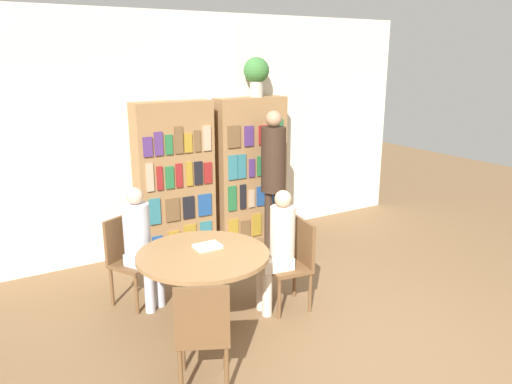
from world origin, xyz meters
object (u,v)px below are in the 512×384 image
Objects in this scene: bookshelf_left at (175,179)px; chair_near_camera at (203,330)px; chair_far_side at (294,260)px; seated_reader_left at (141,241)px; reading_table at (203,265)px; chair_left_side at (129,255)px; seated_reader_right at (278,245)px; bookshelf_right at (250,169)px; librarian_standing at (273,165)px; flower_vase at (256,73)px.

bookshelf_left is 2.90m from chair_near_camera.
chair_far_side is 0.73× the size of seated_reader_left.
chair_left_side is at bearing 118.06° from reading_table.
chair_far_side is 0.26m from seated_reader_right.
bookshelf_right is at bearing -0.01° from bookshelf_left.
chair_far_side is (1.35, 0.72, 0.00)m from chair_near_camera.
chair_left_side is 1.69m from chair_far_side.
chair_left_side is 0.73× the size of seated_reader_left.
librarian_standing reaches higher than chair_near_camera.
chair_near_camera is at bearing 130.49° from seated_reader_right.
chair_left_side is (-2.16, -1.03, -1.75)m from flower_vase.
chair_near_camera is (-0.41, -0.85, -0.11)m from reading_table.
librarian_standing reaches higher than reading_table.
bookshelf_left is 1.11m from bookshelf_right.
chair_near_camera is 1.69m from chair_left_side.
librarian_standing is at bearing 165.98° from chair_left_side.
bookshelf_right is 2.15× the size of chair_near_camera.
flower_vase is 0.57× the size of chair_near_camera.
flower_vase is 0.57× the size of chair_left_side.
seated_reader_right reaches higher than chair_near_camera.
librarian_standing is (1.15, -0.50, 0.15)m from bookshelf_left.
seated_reader_left is at bearing -126.01° from bookshelf_left.
seated_reader_right is (1.17, 0.75, 0.19)m from chair_near_camera.
bookshelf_right is 1.57× the size of seated_reader_right.
librarian_standing is at bearing 39.41° from reading_table.
bookshelf_right is 2.49m from reading_table.
chair_near_camera is at bearing -108.66° from bookshelf_left.
chair_left_side is (-0.03, 1.69, 0.00)m from chair_near_camera.
chair_far_side is 0.73× the size of seated_reader_right.
librarian_standing is (2.10, 0.52, 0.61)m from chair_left_side.
bookshelf_left reaches higher than seated_reader_left.
reading_table is at bearing 90.00° from chair_left_side.
librarian_standing reaches higher than seated_reader_left.
chair_far_side is at bearing 120.09° from seated_reader_left.
chair_left_side is 0.27m from seated_reader_left.
bookshelf_right reaches higher than librarian_standing.
seated_reader_left is (-0.36, 0.68, 0.09)m from reading_table.
bookshelf_left is 1.56× the size of seated_reader_left.
reading_table is 0.67× the size of librarian_standing.
seated_reader_left reaches higher than chair_far_side.
reading_table is at bearing -132.51° from flower_vase.
bookshelf_left is 2.15× the size of chair_far_side.
bookshelf_left reaches higher than librarian_standing.
seated_reader_right is 1.77m from librarian_standing.
chair_near_camera is 0.73× the size of seated_reader_right.
flower_vase is 2.96m from chair_left_side.
chair_far_side is 0.50× the size of librarian_standing.
seated_reader_left is (0.05, 1.53, 0.20)m from chair_near_camera.
seated_reader_right is (0.25, -1.97, -0.27)m from bookshelf_left.
bookshelf_left reaches higher than chair_near_camera.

